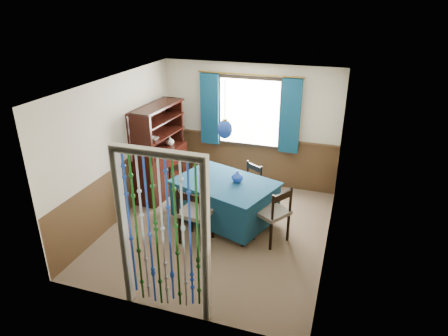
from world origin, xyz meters
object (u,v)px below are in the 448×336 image
(chair_right, at_px, (273,213))
(pendant_lamp, at_px, (225,129))
(bowl_shelf, at_px, (154,139))
(vase_sideboard, at_px, (170,140))
(dining_table, at_px, (225,199))
(chair_near, at_px, (195,214))
(chair_far, at_px, (248,186))
(vase_table, at_px, (237,177))
(chair_left, at_px, (183,186))
(sideboard, at_px, (160,164))

(chair_right, xyz_separation_m, pendant_lamp, (-0.91, 0.30, 1.21))
(bowl_shelf, distance_m, vase_sideboard, 0.71)
(dining_table, relative_size, chair_near, 1.96)
(chair_near, distance_m, chair_far, 1.44)
(vase_table, bearing_deg, vase_sideboard, 149.70)
(dining_table, bearing_deg, bowl_shelf, -176.69)
(chair_left, height_order, vase_table, vase_table)
(sideboard, distance_m, bowl_shelf, 0.70)
(dining_table, distance_m, chair_right, 0.96)
(chair_near, distance_m, vase_sideboard, 2.24)
(chair_near, height_order, chair_left, chair_near)
(chair_left, bearing_deg, bowl_shelf, -90.55)
(chair_right, height_order, vase_table, vase_table)
(chair_left, xyz_separation_m, sideboard, (-0.68, 0.48, 0.16))
(chair_right, height_order, sideboard, sideboard)
(chair_near, distance_m, pendant_lamp, 1.43)
(vase_sideboard, bearing_deg, dining_table, -35.20)
(dining_table, height_order, chair_near, chair_near)
(pendant_lamp, xyz_separation_m, bowl_shelf, (-1.52, 0.42, -0.47))
(chair_left, distance_m, pendant_lamp, 1.57)
(chair_right, xyz_separation_m, vase_sideboard, (-2.43, 1.37, 0.48))
(chair_near, distance_m, chair_left, 1.14)
(chair_far, height_order, bowl_shelf, bowl_shelf)
(chair_near, xyz_separation_m, pendant_lamp, (0.26, 0.72, 1.21))
(dining_table, height_order, pendant_lamp, pendant_lamp)
(sideboard, relative_size, pendant_lamp, 1.94)
(chair_far, relative_size, chair_right, 0.89)
(chair_left, relative_size, vase_table, 4.65)
(chair_near, bearing_deg, chair_far, 76.23)
(chair_far, height_order, sideboard, sideboard)
(vase_sideboard, bearing_deg, sideboard, -99.59)
(chair_near, bearing_deg, pendant_lamp, 76.78)
(chair_far, bearing_deg, sideboard, 28.10)
(dining_table, bearing_deg, sideboard, 174.23)
(pendant_lamp, bearing_deg, chair_near, -110.29)
(dining_table, relative_size, chair_left, 2.21)
(chair_near, bearing_deg, chair_left, 130.59)
(chair_near, relative_size, bowl_shelf, 4.89)
(chair_right, distance_m, vase_table, 0.88)
(vase_sideboard, bearing_deg, chair_left, -53.19)
(chair_far, xyz_separation_m, vase_sideboard, (-1.77, 0.44, 0.54))
(chair_near, xyz_separation_m, bowl_shelf, (-1.26, 1.13, 0.74))
(chair_near, distance_m, sideboard, 1.95)
(dining_table, height_order, sideboard, sideboard)
(chair_far, bearing_deg, chair_right, 156.13)
(chair_near, distance_m, bowl_shelf, 1.84)
(chair_far, relative_size, sideboard, 0.48)
(pendant_lamp, xyz_separation_m, vase_table, (0.20, 0.07, -0.84))
(chair_near, xyz_separation_m, chair_far, (0.51, 1.35, -0.06))
(sideboard, distance_m, pendant_lamp, 2.06)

